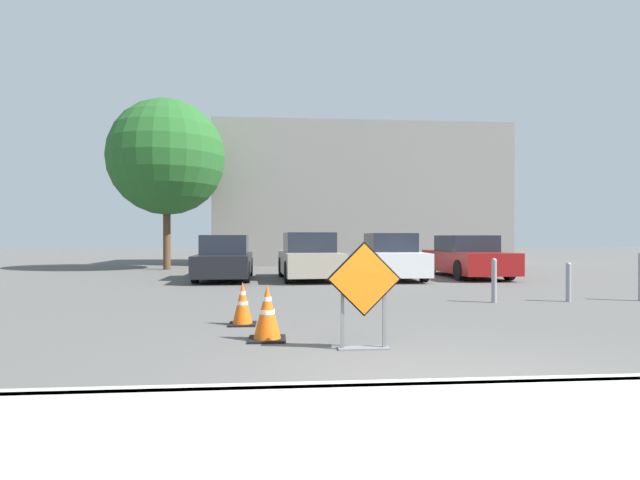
{
  "coord_description": "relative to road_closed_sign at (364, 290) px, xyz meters",
  "views": [
    {
      "loc": [
        -1.64,
        -4.39,
        1.45
      ],
      "look_at": [
        -0.19,
        13.03,
        1.32
      ],
      "focal_mm": 28.0,
      "sensor_mm": 36.0,
      "label": 1
    }
  ],
  "objects": [
    {
      "name": "parked_car_fourth",
      "position": [
        5.64,
        11.04,
        -0.07
      ],
      "size": [
        1.98,
        4.66,
        1.49
      ],
      "rotation": [
        0.0,
        0.0,
        3.17
      ],
      "color": "maroon",
      "rests_on": "ground_plane"
    },
    {
      "name": "parked_car_nearest",
      "position": [
        -2.9,
        10.81,
        -0.08
      ],
      "size": [
        1.85,
        4.6,
        1.5
      ],
      "rotation": [
        0.0,
        0.0,
        3.16
      ],
      "color": "black",
      "rests_on": "ground_plane"
    },
    {
      "name": "bollard_second",
      "position": [
        5.33,
        4.26,
        -0.3
      ],
      "size": [
        0.12,
        0.12,
        0.88
      ],
      "color": "gray",
      "rests_on": "ground_plane"
    },
    {
      "name": "building_facade_backdrop",
      "position": [
        3.25,
        20.52,
        2.85
      ],
      "size": [
        15.13,
        5.0,
        7.22
      ],
      "color": "gray",
      "rests_on": "ground_plane"
    },
    {
      "name": "traffic_cone_nearest",
      "position": [
        -1.25,
        0.69,
        -0.38
      ],
      "size": [
        0.51,
        0.51,
        0.78
      ],
      "color": "black",
      "rests_on": "ground_plane"
    },
    {
      "name": "parked_car_third",
      "position": [
        2.8,
        10.78,
        -0.05
      ],
      "size": [
        1.85,
        4.72,
        1.56
      ],
      "rotation": [
        0.0,
        0.0,
        3.12
      ],
      "color": "white",
      "rests_on": "ground_plane"
    },
    {
      "name": "road_closed_sign",
      "position": [
        0.0,
        0.0,
        0.0
      ],
      "size": [
        0.96,
        0.2,
        1.39
      ],
      "color": "black",
      "rests_on": "ground_plane"
    },
    {
      "name": "bollard_nearest",
      "position": [
        3.62,
        4.26,
        -0.25
      ],
      "size": [
        0.12,
        0.12,
        0.97
      ],
      "color": "gray",
      "rests_on": "ground_plane"
    },
    {
      "name": "traffic_cone_second",
      "position": [
        -1.68,
        1.93,
        -0.42
      ],
      "size": [
        0.44,
        0.44,
        0.71
      ],
      "color": "black",
      "rests_on": "ground_plane"
    },
    {
      "name": "parked_car_second",
      "position": [
        -0.05,
        10.54,
        -0.04
      ],
      "size": [
        2.09,
        4.31,
        1.58
      ],
      "rotation": [
        0.0,
        0.0,
        3.21
      ],
      "color": "#A39984",
      "rests_on": "ground_plane"
    },
    {
      "name": "ground_plane",
      "position": [
        0.55,
        8.09,
        -0.76
      ],
      "size": [
        96.0,
        96.0,
        0.0
      ],
      "primitive_type": "plane",
      "color": "#565451"
    },
    {
      "name": "curb_lip",
      "position": [
        0.55,
        -1.91,
        -0.69
      ],
      "size": [
        23.87,
        0.2,
        0.14
      ],
      "color": "#ADAAA3",
      "rests_on": "ground_plane"
    },
    {
      "name": "street_tree_behind_lot",
      "position": [
        -5.97,
        16.02,
        4.15
      ],
      "size": [
        5.05,
        5.05,
        7.44
      ],
      "color": "#513823",
      "rests_on": "ground_plane"
    },
    {
      "name": "sidewalk_strip",
      "position": [
        0.55,
        -3.25,
        -0.69
      ],
      "size": [
        23.87,
        2.67,
        0.14
      ],
      "color": "#ADAAA3",
      "rests_on": "ground_plane"
    }
  ]
}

